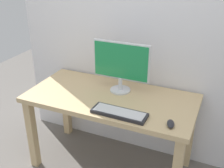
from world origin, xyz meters
TOP-DOWN VIEW (x-y plane):
  - ground_plane at (0.00, 0.00)m, footprint 6.00×6.00m
  - wall_back at (0.00, 0.40)m, footprint 2.25×0.04m
  - desk at (0.00, 0.00)m, footprint 1.47×0.72m
  - monitor at (0.03, 0.14)m, footprint 0.51×0.18m
  - keyboard_primary at (0.18, -0.25)m, footprint 0.44×0.15m
  - mouse at (0.58, -0.24)m, footprint 0.08×0.12m

SIDE VIEW (x-z plane):
  - ground_plane at x=0.00m, z-range 0.00..0.00m
  - desk at x=0.00m, z-range 0.27..1.03m
  - keyboard_primary at x=0.18m, z-range 0.76..0.79m
  - mouse at x=0.58m, z-range 0.76..0.79m
  - monitor at x=0.03m, z-range 0.79..1.24m
  - wall_back at x=0.00m, z-range 0.00..3.00m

